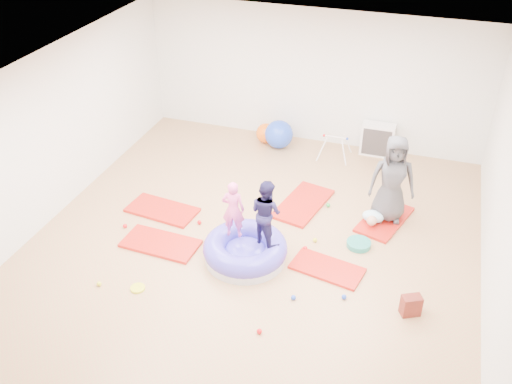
% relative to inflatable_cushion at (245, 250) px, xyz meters
% --- Properties ---
extents(room, '(7.01, 8.01, 2.81)m').
position_rel_inflatable_cushion_xyz_m(room, '(-0.00, 0.24, 1.24)').
color(room, tan).
rests_on(room, ground).
extents(gym_mat_front_left, '(1.25, 0.67, 0.05)m').
position_rel_inflatable_cushion_xyz_m(gym_mat_front_left, '(-1.41, -0.11, -0.14)').
color(gym_mat_front_left, red).
rests_on(gym_mat_front_left, ground).
extents(gym_mat_mid_left, '(1.28, 0.74, 0.05)m').
position_rel_inflatable_cushion_xyz_m(gym_mat_mid_left, '(-1.81, 0.76, -0.14)').
color(gym_mat_mid_left, red).
rests_on(gym_mat_mid_left, ground).
extents(gym_mat_center_back, '(0.91, 1.42, 0.05)m').
position_rel_inflatable_cushion_xyz_m(gym_mat_center_back, '(0.48, 1.73, -0.13)').
color(gym_mat_center_back, red).
rests_on(gym_mat_center_back, ground).
extents(gym_mat_right, '(1.16, 0.73, 0.04)m').
position_rel_inflatable_cushion_xyz_m(gym_mat_right, '(1.27, 0.14, -0.14)').
color(gym_mat_right, red).
rests_on(gym_mat_right, ground).
extents(gym_mat_rear_right, '(0.92, 1.32, 0.05)m').
position_rel_inflatable_cushion_xyz_m(gym_mat_rear_right, '(1.92, 1.70, -0.14)').
color(gym_mat_rear_right, red).
rests_on(gym_mat_rear_right, ground).
extents(inflatable_cushion, '(1.31, 1.31, 0.41)m').
position_rel_inflatable_cushion_xyz_m(inflatable_cushion, '(0.00, 0.00, 0.00)').
color(inflatable_cushion, silver).
rests_on(inflatable_cushion, ground).
extents(child_pink, '(0.38, 0.28, 0.96)m').
position_rel_inflatable_cushion_xyz_m(child_pink, '(-0.22, 0.10, 0.70)').
color(child_pink, '#F557A7').
rests_on(child_pink, inflatable_cushion).
extents(child_navy, '(0.65, 0.60, 1.07)m').
position_rel_inflatable_cushion_xyz_m(child_navy, '(0.30, 0.11, 0.75)').
color(child_navy, '#1D1844').
rests_on(child_navy, inflatable_cushion).
extents(adult_caregiver, '(0.84, 0.64, 1.53)m').
position_rel_inflatable_cushion_xyz_m(adult_caregiver, '(1.95, 1.74, 0.66)').
color(adult_caregiver, '#414146').
rests_on(adult_caregiver, gym_mat_rear_right).
extents(infant, '(0.36, 0.37, 0.21)m').
position_rel_inflatable_cushion_xyz_m(infant, '(1.74, 1.51, -0.00)').
color(infant, '#B5E4FA').
rests_on(infant, gym_mat_rear_right).
extents(ball_pit_balls, '(3.89, 3.30, 0.07)m').
position_rel_inflatable_cushion_xyz_m(ball_pit_balls, '(0.10, 0.00, -0.12)').
color(ball_pit_balls, red).
rests_on(ball_pit_balls, ground).
extents(exercise_ball_blue, '(0.59, 0.59, 0.59)m').
position_rel_inflatable_cushion_xyz_m(exercise_ball_blue, '(-0.55, 3.69, 0.13)').
color(exercise_ball_blue, blue).
rests_on(exercise_ball_blue, ground).
extents(exercise_ball_orange, '(0.42, 0.42, 0.42)m').
position_rel_inflatable_cushion_xyz_m(exercise_ball_orange, '(-0.87, 3.82, 0.05)').
color(exercise_ball_orange, orange).
rests_on(exercise_ball_orange, ground).
extents(infant_play_gym, '(0.63, 0.60, 0.48)m').
position_rel_inflatable_cushion_xyz_m(infant_play_gym, '(0.65, 3.60, 0.16)').
color(infant_play_gym, white).
rests_on(infant_play_gym, ground).
extents(cube_shelf, '(0.66, 0.33, 0.66)m').
position_rel_inflatable_cushion_xyz_m(cube_shelf, '(1.43, 4.03, 0.17)').
color(cube_shelf, white).
rests_on(cube_shelf, ground).
extents(balance_disc, '(0.39, 0.39, 0.09)m').
position_rel_inflatable_cushion_xyz_m(balance_disc, '(1.62, 0.86, -0.12)').
color(balance_disc, '#228276').
rests_on(balance_disc, ground).
extents(backpack, '(0.31, 0.27, 0.31)m').
position_rel_inflatable_cushion_xyz_m(backpack, '(2.55, -0.42, -0.01)').
color(backpack, '#A92314').
rests_on(backpack, ground).
extents(yellow_toy, '(0.21, 0.21, 0.03)m').
position_rel_inflatable_cushion_xyz_m(yellow_toy, '(-1.26, -1.16, -0.14)').
color(yellow_toy, yellow).
rests_on(yellow_toy, ground).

